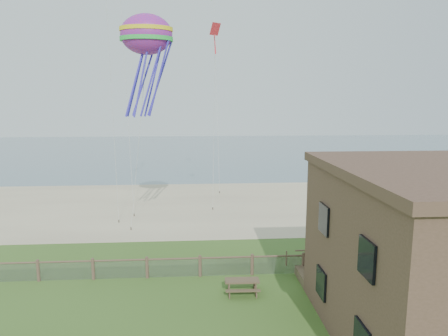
{
  "coord_description": "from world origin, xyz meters",
  "views": [
    {
      "loc": [
        -0.1,
        -15.6,
        9.91
      ],
      "look_at": [
        1.51,
        8.0,
        5.96
      ],
      "focal_mm": 32.0,
      "sensor_mm": 36.0,
      "label": 1
    }
  ],
  "objects": [
    {
      "name": "ocean",
      "position": [
        0.0,
        66.0,
        0.0
      ],
      "size": [
        160.0,
        68.0,
        0.02
      ],
      "primitive_type": "cube",
      "color": "slate",
      "rests_on": "ground"
    },
    {
      "name": "picnic_table",
      "position": [
        2.17,
        3.78,
        0.37
      ],
      "size": [
        1.8,
        1.38,
        0.75
      ],
      "primitive_type": null,
      "rotation": [
        0.0,
        0.0,
        -0.02
      ],
      "color": "brown",
      "rests_on": "ground"
    },
    {
      "name": "octopus_kite",
      "position": [
        -3.31,
        11.76,
        12.4
      ],
      "size": [
        4.17,
        3.64,
        7.15
      ],
      "primitive_type": null,
      "rotation": [
        0.0,
        0.0,
        -0.41
      ],
      "color": "#EE2545"
    },
    {
      "name": "motel_deck",
      "position": [
        13.0,
        5.0,
        0.25
      ],
      "size": [
        15.0,
        2.0,
        0.5
      ],
      "primitive_type": "cube",
      "color": "brown",
      "rests_on": "ground"
    },
    {
      "name": "kite_red",
      "position": [
        1.39,
        16.2,
        14.85
      ],
      "size": [
        1.64,
        1.76,
        2.13
      ],
      "primitive_type": null,
      "rotation": [
        0.44,
        0.0,
        0.62
      ],
      "color": "red"
    },
    {
      "name": "chainlink_fence",
      "position": [
        0.0,
        6.0,
        0.55
      ],
      "size": [
        36.2,
        0.2,
        1.25
      ],
      "primitive_type": null,
      "color": "brown",
      "rests_on": "ground"
    },
    {
      "name": "sand_beach",
      "position": [
        0.0,
        22.0,
        0.0
      ],
      "size": [
        72.0,
        20.0,
        0.02
      ],
      "primitive_type": "cube",
      "color": "tan",
      "rests_on": "ground"
    }
  ]
}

